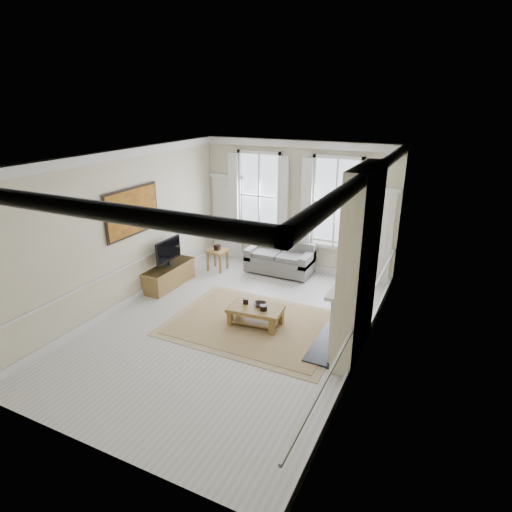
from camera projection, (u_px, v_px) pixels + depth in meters
The scene contains 23 objects.
floor at pixel (231, 327), 8.70m from camera, with size 7.20×7.20×0.00m, color #B7B5AD.
ceiling at pixel (227, 157), 7.51m from camera, with size 7.20×7.20×0.00m, color white.
back_wall at pixel (296, 207), 11.14m from camera, with size 5.20×5.20×0.00m, color beige.
left_wall at pixel (123, 230), 9.17m from camera, with size 7.20×7.20×0.00m, color beige.
right_wall at pixel (367, 271), 7.05m from camera, with size 7.20×7.20×0.00m, color beige.
window_left at pixel (259, 196), 11.46m from camera, with size 1.26×0.20×2.20m, color #B2BCC6, non-canonical shape.
window_right at pixel (336, 204), 10.60m from camera, with size 1.26×0.20×2.20m, color #B2BCC6, non-canonical shape.
door_left at pixel (228, 218), 12.14m from camera, with size 0.90×0.08×2.30m, color silver.
door_right at pixel (374, 238), 10.46m from camera, with size 0.90×0.08×2.30m, color silver.
painting at pixel (133, 212), 9.28m from camera, with size 0.05×1.66×1.06m, color #C17D21.
chimney_breast at pixel (359, 265), 7.29m from camera, with size 0.35×1.70×3.38m, color beige.
hearth at pixel (329, 344), 8.05m from camera, with size 0.55×1.50×0.05m, color black.
fireplace at pixel (342, 313), 7.72m from camera, with size 0.21×1.45×1.33m.
mirror at pixel (348, 244), 7.25m from camera, with size 0.06×1.26×1.06m, color #BD8C34.
sofa at pixel (280, 260), 11.29m from camera, with size 1.72×0.84×0.83m.
side_table at pixel (217, 254), 11.41m from camera, with size 0.50×0.50×0.56m.
rug at pixel (256, 324), 8.76m from camera, with size 3.50×2.60×0.02m, color #937A4C.
coffee_table at pixel (256, 311), 8.65m from camera, with size 1.14×0.74×0.41m.
ceramic_pot_a at pixel (246, 301), 8.75m from camera, with size 0.11×0.11×0.11m, color black.
ceramic_pot_b at pixel (264, 308), 8.48m from camera, with size 0.15×0.15×0.11m, color black.
bowl at pixel (260, 304), 8.68m from camera, with size 0.25×0.25×0.06m, color black.
tv_stand at pixel (170, 276), 10.51m from camera, with size 0.48×1.50×0.53m, color brown.
tv at pixel (168, 250), 10.26m from camera, with size 0.08×0.90×0.68m.
Camera 1 is at (3.79, -6.66, 4.39)m, focal length 30.00 mm.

